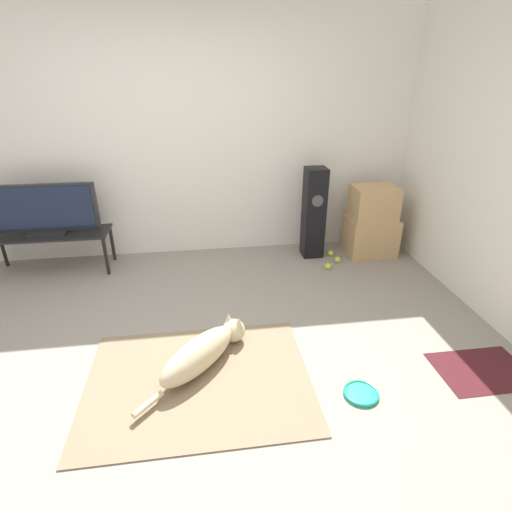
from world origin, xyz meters
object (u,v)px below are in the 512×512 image
Objects in this scene: frisbee at (361,393)px; tv at (43,210)px; cardboard_box_upper at (374,203)px; tennis_ball_loose_on_carpet at (328,266)px; floor_speaker at (314,213)px; tv_stand at (50,237)px; dog at (204,351)px; tennis_ball_near_speaker at (338,260)px; tennis_ball_by_boxes at (331,253)px; cardboard_box_lower at (370,236)px.

tv is at bearing 139.46° from frisbee.
tennis_ball_loose_on_carpet is at bearing -151.61° from cardboard_box_upper.
floor_speaker is at bearing -0.05° from tv.
tv_stand reaches higher than frisbee.
dog reaches higher than tennis_ball_near_speaker.
frisbee is at bearing -40.50° from tv_stand.
frisbee is 0.20× the size of tv_stand.
frisbee is at bearing -22.91° from dog.
tennis_ball_by_boxes and tennis_ball_near_speaker have the same top height.
frisbee is 3.55× the size of tennis_ball_near_speaker.
tv reaches higher than cardboard_box_upper.
tennis_ball_loose_on_carpet is at bearing -112.47° from tennis_ball_by_boxes.
frisbee is at bearing -113.16° from cardboard_box_upper.
tennis_ball_near_speaker is (0.23, -0.25, -0.47)m from floor_speaker.
dog is at bearing -48.82° from tv_stand.
tv_stand reaches higher than tennis_ball_loose_on_carpet.
floor_speaker is at bearing 133.61° from tennis_ball_near_speaker.
frisbee is 1.82m from tennis_ball_loose_on_carpet.
tv is (-2.54, 2.17, 0.66)m from frisbee.
tv is at bearing 90.00° from tv_stand.
dog reaches higher than tennis_ball_loose_on_carpet.
cardboard_box_lower reaches higher than tennis_ball_near_speaker.
cardboard_box_lower is (0.92, 2.11, 0.20)m from frisbee.
tv_stand is (-3.46, 0.06, 0.16)m from cardboard_box_lower.
dog is 1.53× the size of cardboard_box_lower.
cardboard_box_upper is 3.45m from tv_stand.
tennis_ball_loose_on_carpet is (-0.57, -0.31, -0.58)m from cardboard_box_upper.
tv is at bearing 178.57° from tennis_ball_by_boxes.
tennis_ball_near_speaker is at bearing -157.85° from cardboard_box_upper.
tv_stand is at bearing 178.72° from cardboard_box_upper.
floor_speaker is at bearing 161.08° from tennis_ball_by_boxes.
tennis_ball_by_boxes is at bearing 77.70° from frisbee.
cardboard_box_upper reaches higher than frisbee.
tennis_ball_loose_on_carpet is at bearing 79.58° from frisbee.
tv_stand is (-2.79, -0.00, -0.13)m from floor_speaker.
cardboard_box_lower is 8.15× the size of tennis_ball_by_boxes.
cardboard_box_lower is at bearing -1.00° from tv_stand.
cardboard_box_upper is at bearing -1.33° from tv.
cardboard_box_upper is 0.87m from tennis_ball_loose_on_carpet.
tennis_ball_by_boxes is (-0.44, 0.00, -0.58)m from cardboard_box_upper.
frisbee is 0.23× the size of floor_speaker.
tv_stand is 0.30m from tv.
frisbee is at bearing -100.42° from tennis_ball_loose_on_carpet.
tennis_ball_by_boxes is (0.21, -0.07, -0.47)m from floor_speaker.
frisbee is 2.24m from floor_speaker.
frisbee is 0.49× the size of cardboard_box_upper.
floor_speaker is 0.85× the size of tv_stand.
cardboard_box_upper is 0.66m from floor_speaker.
tennis_ball_by_boxes and tennis_ball_loose_on_carpet have the same top height.
floor_speaker is 0.96× the size of tv.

